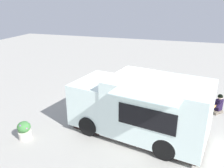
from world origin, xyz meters
name	(u,v)px	position (x,y,z in m)	size (l,w,h in m)	color
ground_plane	(127,112)	(0.00, 0.00, 0.00)	(40.00, 40.00, 0.00)	#9F9D95
food_truck	(141,108)	(1.53, 0.90, 1.07)	(3.58, 5.27, 2.23)	white
person_customer	(218,105)	(-1.24, 3.90, 0.35)	(0.74, 0.69, 0.88)	#695E51
planter_flowering_near	(84,84)	(-1.88, -2.96, 0.38)	(0.52, 0.52, 0.71)	beige
planter_flowering_far	(24,130)	(3.17, -3.02, 0.35)	(0.48, 0.48, 0.68)	silver
trash_bin	(105,82)	(-2.08, -1.77, 0.51)	(0.53, 0.53, 1.02)	#2A5830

